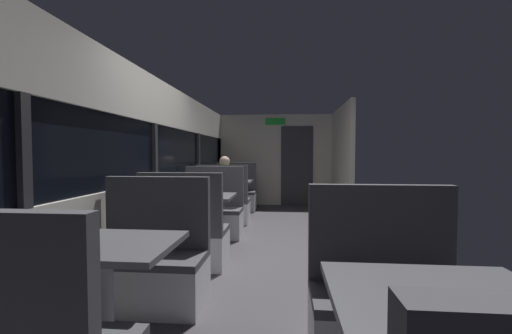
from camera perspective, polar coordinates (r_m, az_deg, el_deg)
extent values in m
cube|color=#423F44|center=(4.25, 1.53, -15.68)|extent=(3.30, 9.20, 0.02)
cube|color=beige|center=(4.46, -17.62, -8.50)|extent=(0.08, 8.40, 0.95)
cube|color=beige|center=(4.44, -17.87, 11.24)|extent=(0.08, 8.40, 0.60)
cube|color=black|center=(4.39, -17.88, 2.49)|extent=(0.03, 8.40, 0.75)
cube|color=#2D2D30|center=(2.57, -35.94, 2.32)|extent=(0.06, 0.08, 0.75)
cube|color=#2D2D30|center=(4.37, -17.51, 2.49)|extent=(0.06, 0.08, 0.75)
cube|color=#2D2D30|center=(6.36, -10.19, 2.49)|extent=(0.06, 0.08, 0.75)
cube|color=#2D2D30|center=(8.41, -6.38, 2.47)|extent=(0.06, 0.08, 0.75)
cube|color=beige|center=(8.24, 3.42, 1.27)|extent=(2.90, 0.08, 2.30)
cube|color=#333338|center=(8.20, 7.25, 0.20)|extent=(0.80, 0.04, 2.00)
cube|color=green|center=(8.22, 3.42, 8.04)|extent=(0.50, 0.03, 0.16)
cube|color=beige|center=(7.14, 14.83, 1.02)|extent=(0.08, 2.40, 2.30)
cylinder|color=#9E9EA3|center=(2.45, -25.06, -20.80)|extent=(0.10, 0.10, 0.70)
cube|color=#4C4C51|center=(2.34, -25.22, -12.42)|extent=(0.90, 0.70, 0.04)
cube|color=silver|center=(3.06, -18.40, -19.08)|extent=(0.95, 0.50, 0.39)
cube|color=#47474C|center=(2.98, -18.46, -15.06)|extent=(0.95, 0.50, 0.06)
cube|color=#47474C|center=(3.09, -16.97, -7.66)|extent=(0.95, 0.08, 0.65)
cylinder|color=#9E9EA3|center=(4.55, -9.74, -9.81)|extent=(0.10, 0.10, 0.70)
cube|color=#4C4C51|center=(4.49, -9.77, -5.19)|extent=(0.90, 0.70, 0.04)
cube|color=silver|center=(3.97, -12.25, -13.94)|extent=(0.95, 0.50, 0.39)
cube|color=#47474C|center=(3.92, -12.28, -10.78)|extent=(0.95, 0.50, 0.06)
cube|color=#47474C|center=(3.65, -13.33, -6.07)|extent=(0.95, 0.08, 0.65)
cube|color=silver|center=(5.21, -7.83, -9.99)|extent=(0.95, 0.50, 0.39)
cube|color=#47474C|center=(5.16, -7.84, -7.55)|extent=(0.95, 0.50, 0.06)
cube|color=#47474C|center=(5.32, -7.35, -3.40)|extent=(0.95, 0.08, 0.65)
cylinder|color=#9E9EA3|center=(6.81, -4.61, -5.72)|extent=(0.10, 0.10, 0.70)
cube|color=#4C4C51|center=(6.77, -4.62, -2.62)|extent=(0.90, 0.70, 0.04)
cube|color=silver|center=(6.20, -5.65, -7.98)|extent=(0.95, 0.50, 0.39)
cube|color=#47474C|center=(6.16, -5.66, -5.93)|extent=(0.95, 0.50, 0.06)
cube|color=#47474C|center=(5.91, -6.06, -2.81)|extent=(0.95, 0.08, 0.65)
cube|color=silver|center=(7.48, -3.74, -6.19)|extent=(0.95, 0.50, 0.39)
cube|color=#47474C|center=(7.45, -3.74, -4.48)|extent=(0.95, 0.50, 0.06)
cube|color=#47474C|center=(7.62, -3.50, -1.64)|extent=(0.95, 0.08, 0.65)
cube|color=#4C4C51|center=(1.60, 30.10, -19.49)|extent=(0.90, 0.70, 0.04)
cube|color=silver|center=(2.38, 22.37, -25.69)|extent=(0.95, 0.50, 0.39)
cube|color=#47474C|center=(2.28, 22.47, -20.69)|extent=(0.95, 0.50, 0.06)
cube|color=#47474C|center=(2.36, 21.07, -10.80)|extent=(0.95, 0.08, 0.65)
cube|color=#26262D|center=(6.19, -5.65, -7.71)|extent=(0.30, 0.36, 0.45)
cube|color=#59724C|center=(6.17, -5.59, -2.83)|extent=(0.34, 0.22, 0.60)
sphere|color=beige|center=(6.17, -5.57, 0.99)|extent=(0.20, 0.20, 0.20)
cylinder|color=#59724C|center=(6.39, -7.05, -2.48)|extent=(0.07, 0.28, 0.07)
cylinder|color=#59724C|center=(6.31, -3.50, -2.52)|extent=(0.07, 0.28, 0.07)
cylinder|color=#26598C|center=(2.45, -27.01, -10.17)|extent=(0.07, 0.07, 0.09)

